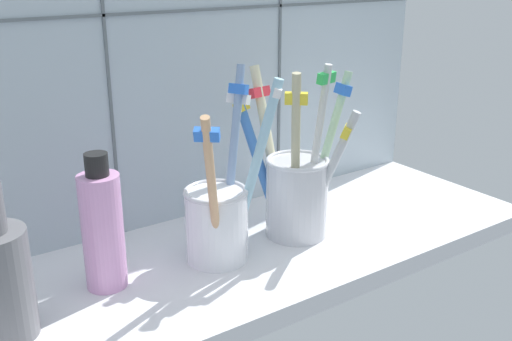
# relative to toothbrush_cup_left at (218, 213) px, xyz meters

# --- Properties ---
(counter_slab) EXTENTS (0.64, 0.22, 0.02)m
(counter_slab) POSITION_rel_toothbrush_cup_left_xyz_m (0.05, -0.00, -0.06)
(counter_slab) COLOR silver
(counter_slab) RESTS_ON ground
(tile_wall_back) EXTENTS (0.64, 0.02, 0.45)m
(tile_wall_back) POSITION_rel_toothbrush_cup_left_xyz_m (0.05, 0.12, 0.16)
(tile_wall_back) COLOR #B2C1CC
(tile_wall_back) RESTS_ON ground
(toothbrush_cup_left) EXTENTS (0.11, 0.10, 0.19)m
(toothbrush_cup_left) POSITION_rel_toothbrush_cup_left_xyz_m (0.00, 0.00, 0.00)
(toothbrush_cup_left) COLOR white
(toothbrush_cup_left) RESTS_ON counter_slab
(toothbrush_cup_right) EXTENTS (0.11, 0.12, 0.19)m
(toothbrush_cup_right) POSITION_rel_toothbrush_cup_left_xyz_m (0.10, 0.00, 0.01)
(toothbrush_cup_right) COLOR silver
(toothbrush_cup_right) RESTS_ON counter_slab
(soap_bottle) EXTENTS (0.04, 0.04, 0.13)m
(soap_bottle) POSITION_rel_toothbrush_cup_left_xyz_m (-0.11, 0.01, 0.01)
(soap_bottle) COLOR #E19CD6
(soap_bottle) RESTS_ON counter_slab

